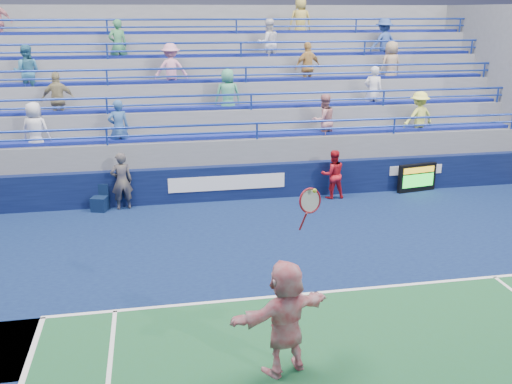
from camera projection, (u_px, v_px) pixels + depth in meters
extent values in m
plane|color=#333538|center=(316.00, 294.00, 11.91)|extent=(120.00, 120.00, 0.00)
cube|color=#0D1944|center=(291.00, 252.00, 13.97)|extent=(18.00, 8.40, 0.02)
cube|color=white|center=(316.00, 293.00, 11.90)|extent=(11.00, 0.10, 0.01)
cube|color=white|center=(318.00, 295.00, 11.81)|extent=(0.08, 0.30, 0.01)
cube|color=#091033|center=(258.00, 181.00, 17.83)|extent=(18.00, 0.30, 1.10)
cube|color=white|center=(227.00, 183.00, 17.49)|extent=(3.60, 0.02, 0.45)
cube|color=white|center=(416.00, 170.00, 18.54)|extent=(1.80, 0.02, 0.30)
cube|color=slate|center=(243.00, 158.00, 20.59)|extent=(18.00, 5.60, 1.10)
cube|color=slate|center=(243.00, 148.00, 20.48)|extent=(18.00, 5.60, 1.85)
cube|color=#162498|center=(255.00, 135.00, 17.98)|extent=(17.40, 0.45, 0.10)
cylinder|color=#1C3799|center=(257.00, 123.00, 17.47)|extent=(18.00, 0.07, 0.07)
cube|color=slate|center=(241.00, 135.00, 20.83)|extent=(18.00, 4.60, 2.60)
cube|color=#162498|center=(249.00, 106.00, 18.69)|extent=(17.40, 0.45, 0.10)
cylinder|color=#1C3799|center=(251.00, 94.00, 18.18)|extent=(18.00, 0.07, 0.07)
cube|color=slate|center=(238.00, 122.00, 21.19)|extent=(18.00, 3.60, 3.35)
cube|color=#162498|center=(244.00, 80.00, 19.40)|extent=(17.40, 0.45, 0.10)
cylinder|color=#1C3799|center=(246.00, 67.00, 18.89)|extent=(18.00, 0.07, 0.07)
cube|color=slate|center=(236.00, 110.00, 21.54)|extent=(18.00, 2.60, 4.10)
cube|color=#162498|center=(239.00, 55.00, 20.11)|extent=(17.40, 0.45, 0.10)
cylinder|color=#1C3799|center=(241.00, 42.00, 19.60)|extent=(18.00, 0.07, 0.07)
cube|color=slate|center=(234.00, 98.00, 21.90)|extent=(18.00, 1.60, 4.85)
cube|color=#162498|center=(235.00, 32.00, 20.82)|extent=(17.40, 0.45, 0.10)
cylinder|color=#1C3799|center=(236.00, 19.00, 20.30)|extent=(18.00, 0.07, 0.07)
imported|color=#3C8452|center=(118.00, 45.00, 19.27)|extent=(0.69, 0.52, 1.70)
imported|color=silver|center=(36.00, 131.00, 16.72)|extent=(0.94, 0.74, 1.70)
imported|color=tan|center=(391.00, 66.00, 20.21)|extent=(0.94, 0.72, 1.70)
imported|color=#314E94|center=(384.00, 42.00, 20.93)|extent=(1.22, 0.89, 1.70)
imported|color=#958963|center=(58.00, 100.00, 17.53)|extent=(1.00, 0.42, 1.70)
imported|color=#489F79|center=(228.00, 95.00, 18.45)|extent=(0.86, 0.59, 1.70)
imported|color=pink|center=(171.00, 70.00, 18.86)|extent=(1.10, 0.63, 1.70)
imported|color=tan|center=(308.00, 67.00, 19.67)|extent=(1.07, 0.68, 1.70)
imported|color=#305791|center=(119.00, 128.00, 17.14)|extent=(0.68, 0.50, 1.70)
imported|color=#D0B651|center=(300.00, 21.00, 21.13)|extent=(0.83, 0.54, 1.70)
imported|color=teal|center=(27.00, 72.00, 18.06)|extent=(0.85, 0.67, 1.70)
imported|color=white|center=(268.00, 44.00, 20.17)|extent=(0.91, 0.76, 1.70)
imported|color=tan|center=(324.00, 121.00, 18.26)|extent=(0.97, 0.84, 1.70)
imported|color=silver|center=(373.00, 91.00, 19.32)|extent=(0.70, 0.55, 1.70)
imported|color=#FAFF63|center=(419.00, 117.00, 18.83)|extent=(1.21, 0.86, 1.70)
cube|color=black|center=(417.00, 178.00, 18.49)|extent=(1.35, 0.37, 0.93)
cube|color=gold|center=(419.00, 170.00, 18.33)|extent=(1.15, 0.02, 0.19)
cube|color=#19E533|center=(418.00, 181.00, 18.44)|extent=(1.15, 0.02, 0.42)
cube|color=#0B1A38|center=(100.00, 204.00, 16.77)|extent=(0.54, 0.54, 0.43)
cube|color=#0B1A38|center=(99.00, 190.00, 16.84)|extent=(0.43, 0.18, 0.34)
imported|color=white|center=(285.00, 318.00, 9.09)|extent=(1.90, 1.16, 1.95)
torus|color=maroon|center=(310.00, 201.00, 8.56)|extent=(0.41, 0.23, 0.39)
cylinder|color=maroon|center=(303.00, 221.00, 8.64)|extent=(0.09, 0.22, 0.35)
sphere|color=#BBD230|center=(315.00, 191.00, 8.47)|extent=(0.07, 0.07, 0.07)
imported|color=#131634|center=(122.00, 181.00, 16.73)|extent=(0.70, 0.53, 1.73)
imported|color=red|center=(333.00, 174.00, 17.76)|extent=(0.76, 0.59, 1.55)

